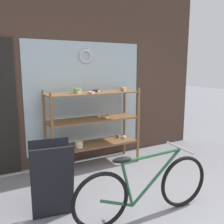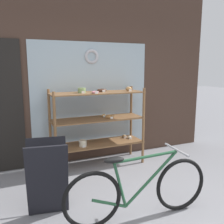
% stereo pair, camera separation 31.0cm
% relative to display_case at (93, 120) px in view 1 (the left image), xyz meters
% --- Properties ---
extents(storefront_facade, '(5.22, 0.13, 3.82)m').
position_rel_display_case_xyz_m(storefront_facade, '(-0.22, 0.39, 1.05)').
color(storefront_facade, '#473328').
rests_on(storefront_facade, ground_plane).
extents(display_case, '(1.56, 0.51, 1.34)m').
position_rel_display_case_xyz_m(display_case, '(0.00, 0.00, 0.00)').
color(display_case, brown).
rests_on(display_case, ground_plane).
extents(bicycle, '(1.70, 0.46, 0.77)m').
position_rel_display_case_xyz_m(bicycle, '(-0.14, -1.65, -0.46)').
color(bicycle, black).
rests_on(bicycle, ground_plane).
extents(sandwich_board, '(0.50, 0.44, 0.86)m').
position_rel_display_case_xyz_m(sandwich_board, '(-1.03, -1.15, -0.37)').
color(sandwich_board, black).
rests_on(sandwich_board, ground_plane).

